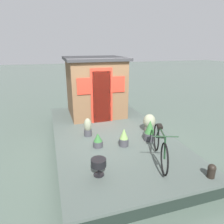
# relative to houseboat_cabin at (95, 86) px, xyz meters

# --- Properties ---
(ground_plane) EXTENTS (60.00, 60.00, 0.00)m
(ground_plane) POSITION_rel_houseboat_cabin_xyz_m (-1.85, 0.00, -1.43)
(ground_plane) COLOR #47564C
(houseboat_deck) EXTENTS (5.93, 3.22, 0.38)m
(houseboat_deck) POSITION_rel_houseboat_cabin_xyz_m (-1.85, 0.00, -1.24)
(houseboat_deck) COLOR #424C47
(houseboat_deck) RESTS_ON ground_plane
(houseboat_cabin) EXTENTS (2.03, 2.09, 2.08)m
(houseboat_cabin) POSITION_rel_houseboat_cabin_xyz_m (0.00, 0.00, 0.00)
(houseboat_cabin) COLOR brown
(houseboat_cabin) RESTS_ON houseboat_deck
(bicycle) EXTENTS (1.58, 0.69, 0.79)m
(bicycle) POSITION_rel_houseboat_cabin_xyz_m (-3.67, -0.61, -0.68)
(bicycle) COLOR black
(bicycle) RESTS_ON houseboat_deck
(potted_plant_lavender) EXTENTS (0.31, 0.31, 0.57)m
(potted_plant_lavender) POSITION_rel_houseboat_cabin_xyz_m (-2.67, -0.88, -0.78)
(potted_plant_lavender) COLOR #38383D
(potted_plant_lavender) RESTS_ON houseboat_deck
(potted_plant_basil) EXTENTS (0.25, 0.25, 0.37)m
(potted_plant_basil) POSITION_rel_houseboat_cabin_xyz_m (-2.64, 0.56, -0.87)
(potted_plant_basil) COLOR #38383D
(potted_plant_basil) RESTS_ON houseboat_deck
(potted_plant_fern) EXTENTS (0.36, 0.36, 0.55)m
(potted_plant_fern) POSITION_rel_houseboat_cabin_xyz_m (-2.15, -1.13, -0.76)
(potted_plant_fern) COLOR slate
(potted_plant_fern) RESTS_ON houseboat_deck
(potted_plant_mint) EXTENTS (0.22, 0.22, 0.53)m
(potted_plant_mint) POSITION_rel_houseboat_cabin_xyz_m (-1.89, 0.67, -0.80)
(potted_plant_mint) COLOR #38383D
(potted_plant_mint) RESTS_ON houseboat_deck
(potted_plant_succulent) EXTENTS (0.25, 0.25, 0.47)m
(potted_plant_succulent) POSITION_rel_houseboat_cabin_xyz_m (-2.77, -0.09, -0.83)
(potted_plant_succulent) COLOR #38383D
(potted_plant_succulent) RESTS_ON houseboat_deck
(charcoal_grill) EXTENTS (0.30, 0.30, 0.36)m
(charcoal_grill) POSITION_rel_houseboat_cabin_xyz_m (-3.81, 0.83, -0.79)
(charcoal_grill) COLOR black
(charcoal_grill) RESTS_ON houseboat_deck
(mooring_bollard) EXTENTS (0.16, 0.16, 0.29)m
(mooring_bollard) POSITION_rel_houseboat_cabin_xyz_m (-4.54, -1.26, -0.90)
(mooring_bollard) COLOR black
(mooring_bollard) RESTS_ON houseboat_deck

